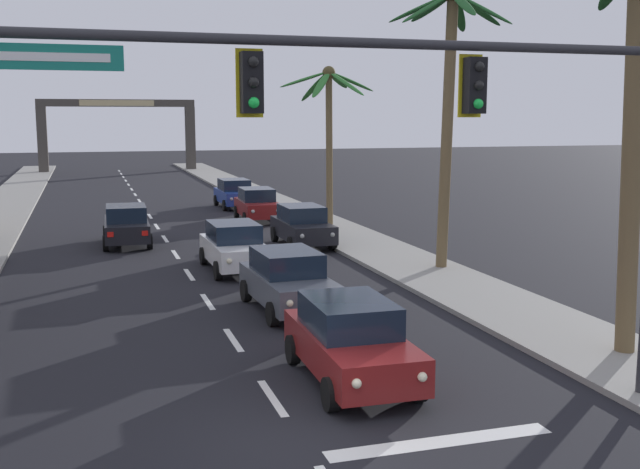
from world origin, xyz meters
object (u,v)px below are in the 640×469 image
(sedan_fifth_in_queue, at_px, (234,246))
(palm_right_second, at_px, (449,78))
(palm_right_third, at_px, (329,110))
(sedan_third_in_queue, at_px, (288,280))
(sedan_oncoming_far, at_px, (126,225))
(traffic_signal_mast, at_px, (483,125))
(sedan_parked_nearest_kerb, at_px, (257,204))
(palm_right_nearest, at_px, (633,87))
(town_gateway_arch, at_px, (118,125))
(sedan_parked_mid_kerb, at_px, (302,225))
(sedan_lead_at_stop_bar, at_px, (350,340))
(sedan_parked_far_kerb, at_px, (235,193))

(sedan_fifth_in_queue, relative_size, palm_right_second, 0.46)
(palm_right_third, bearing_deg, sedan_fifth_in_queue, -127.19)
(sedan_third_in_queue, height_order, sedan_oncoming_far, same)
(traffic_signal_mast, height_order, palm_right_third, palm_right_third)
(sedan_parked_nearest_kerb, height_order, palm_right_second, palm_right_second)
(traffic_signal_mast, height_order, palm_right_second, palm_right_second)
(sedan_third_in_queue, bearing_deg, palm_right_nearest, -46.32)
(traffic_signal_mast, bearing_deg, palm_right_nearest, 25.61)
(sedan_parked_nearest_kerb, relative_size, palm_right_second, 0.46)
(palm_right_nearest, bearing_deg, town_gateway_arch, 97.19)
(sedan_parked_mid_kerb, distance_m, palm_right_second, 9.28)
(palm_right_nearest, bearing_deg, sedan_third_in_queue, 133.68)
(sedan_oncoming_far, relative_size, sedan_parked_nearest_kerb, 1.00)
(sedan_lead_at_stop_bar, height_order, palm_right_nearest, palm_right_nearest)
(traffic_signal_mast, relative_size, sedan_parked_mid_kerb, 2.56)
(sedan_lead_at_stop_bar, height_order, sedan_oncoming_far, same)
(sedan_lead_at_stop_bar, xyz_separation_m, sedan_parked_far_kerb, (3.39, 30.35, 0.00))
(sedan_fifth_in_queue, bearing_deg, palm_right_second, -16.82)
(sedan_parked_mid_kerb, bearing_deg, sedan_parked_nearest_kerb, 90.90)
(sedan_parked_far_kerb, distance_m, palm_right_third, 11.78)
(traffic_signal_mast, distance_m, sedan_oncoming_far, 22.19)
(sedan_third_in_queue, relative_size, sedan_parked_far_kerb, 1.01)
(sedan_parked_mid_kerb, relative_size, sedan_parked_far_kerb, 1.00)
(palm_right_second, bearing_deg, sedan_parked_nearest_kerb, 103.52)
(sedan_fifth_in_queue, xyz_separation_m, palm_right_nearest, (6.36, -12.24, 5.13))
(palm_right_third, bearing_deg, town_gateway_arch, 100.07)
(sedan_fifth_in_queue, distance_m, town_gateway_arch, 51.30)
(sedan_oncoming_far, distance_m, sedan_parked_mid_kerb, 7.40)
(sedan_lead_at_stop_bar, bearing_deg, sedan_parked_mid_kerb, 77.61)
(traffic_signal_mast, distance_m, town_gateway_arch, 65.77)
(sedan_parked_nearest_kerb, distance_m, sedan_parked_far_kerb, 5.96)
(town_gateway_arch, bearing_deg, sedan_fifth_in_queue, -88.17)
(sedan_fifth_in_queue, xyz_separation_m, sedan_parked_nearest_kerb, (3.56, 12.46, 0.00))
(sedan_parked_mid_kerb, height_order, palm_right_second, palm_right_second)
(palm_right_nearest, bearing_deg, sedan_oncoming_far, 117.13)
(sedan_oncoming_far, height_order, sedan_parked_far_kerb, same)
(sedan_third_in_queue, relative_size, town_gateway_arch, 0.30)
(palm_right_nearest, xyz_separation_m, palm_right_second, (0.71, 10.10, 0.65))
(sedan_parked_mid_kerb, distance_m, town_gateway_arch, 47.29)
(traffic_signal_mast, xyz_separation_m, sedan_lead_at_stop_bar, (-1.42, 2.61, -4.36))
(sedan_parked_nearest_kerb, height_order, sedan_parked_far_kerb, same)
(sedan_lead_at_stop_bar, bearing_deg, sedan_parked_far_kerb, 83.62)
(sedan_third_in_queue, bearing_deg, sedan_lead_at_stop_bar, -92.39)
(traffic_signal_mast, bearing_deg, sedan_parked_nearest_kerb, 85.73)
(palm_right_nearest, bearing_deg, sedan_fifth_in_queue, 117.47)
(palm_right_third, distance_m, town_gateway_arch, 43.89)
(sedan_parked_far_kerb, bearing_deg, palm_right_second, -80.19)
(sedan_oncoming_far, xyz_separation_m, sedan_parked_far_kerb, (6.84, 11.76, 0.00))
(traffic_signal_mast, distance_m, sedan_parked_mid_kerb, 19.46)
(sedan_lead_at_stop_bar, relative_size, sedan_parked_nearest_kerb, 1.00)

